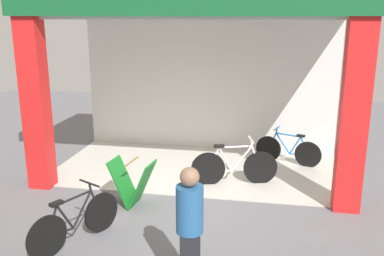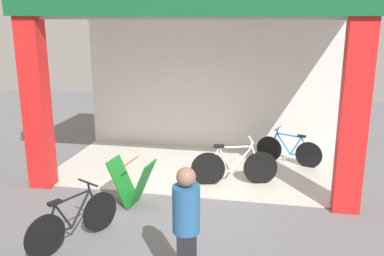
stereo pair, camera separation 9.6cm
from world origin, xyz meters
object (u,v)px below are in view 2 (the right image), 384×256
(bicycle_inside_0, at_px, (234,167))
(bicycle_parked_0, at_px, (74,221))
(sandwich_board_sign, at_px, (132,183))
(pedestrian_2, at_px, (186,229))
(bicycle_inside_1, at_px, (289,150))

(bicycle_inside_0, distance_m, bicycle_parked_0, 3.48)
(bicycle_inside_0, relative_size, sandwich_board_sign, 1.98)
(sandwich_board_sign, relative_size, pedestrian_2, 0.53)
(bicycle_inside_1, relative_size, bicycle_parked_0, 1.00)
(bicycle_parked_0, bearing_deg, pedestrian_2, -22.75)
(sandwich_board_sign, bearing_deg, bicycle_parked_0, -106.48)
(bicycle_inside_0, distance_m, pedestrian_2, 3.58)
(bicycle_inside_0, height_order, bicycle_parked_0, bicycle_inside_0)
(pedestrian_2, bearing_deg, bicycle_inside_1, 74.77)
(bicycle_inside_1, relative_size, sandwich_board_sign, 1.70)
(bicycle_inside_0, bearing_deg, bicycle_parked_0, -127.84)
(bicycle_parked_0, bearing_deg, bicycle_inside_0, 52.16)
(bicycle_inside_1, distance_m, bicycle_parked_0, 5.32)
(bicycle_inside_0, relative_size, pedestrian_2, 1.05)
(bicycle_inside_1, bearing_deg, bicycle_inside_0, -127.59)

